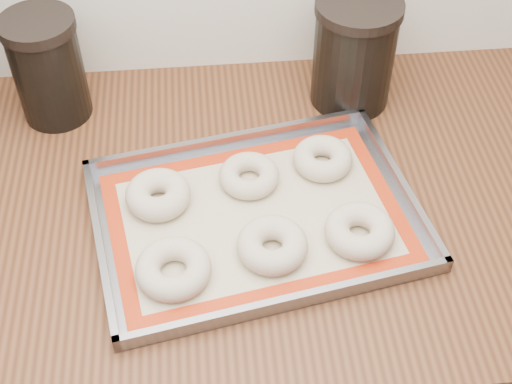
{
  "coord_description": "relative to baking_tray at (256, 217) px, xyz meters",
  "views": [
    {
      "loc": [
        0.12,
        0.95,
        1.69
      ],
      "look_at": [
        0.18,
        1.62,
        0.96
      ],
      "focal_mm": 50.0,
      "sensor_mm": 36.0,
      "label": 1
    }
  ],
  "objects": [
    {
      "name": "bagel_back_left",
      "position": [
        -0.14,
        0.04,
        0.02
      ],
      "size": [
        0.11,
        0.11,
        0.04
      ],
      "primitive_type": "torus",
      "rotation": [
        0.0,
        0.0,
        -0.09
      ],
      "color": "#C4B098",
      "rests_on": "baking_mat"
    },
    {
      "name": "bagel_front_mid",
      "position": [
        0.02,
        -0.07,
        0.02
      ],
      "size": [
        0.13,
        0.13,
        0.04
      ],
      "primitive_type": "torus",
      "rotation": [
        0.0,
        0.0,
        0.43
      ],
      "color": "#C4B098",
      "rests_on": "baking_mat"
    },
    {
      "name": "countertop",
      "position": [
        -0.18,
        0.05,
        -0.03
      ],
      "size": [
        3.06,
        0.68,
        0.04
      ],
      "primitive_type": "cube",
      "color": "brown",
      "rests_on": "cabinet"
    },
    {
      "name": "baking_mat",
      "position": [
        0.0,
        0.0,
        -0.0
      ],
      "size": [
        0.47,
        0.36,
        0.0
      ],
      "rotation": [
        0.0,
        0.0,
        0.18
      ],
      "color": "#C6B793",
      "rests_on": "baking_tray"
    },
    {
      "name": "cabinet",
      "position": [
        -0.18,
        0.05,
        -0.48
      ],
      "size": [
        3.0,
        0.65,
        0.86
      ],
      "primitive_type": "cube",
      "color": "#5E6A5E",
      "rests_on": "floor"
    },
    {
      "name": "baking_tray",
      "position": [
        0.0,
        0.0,
        0.0
      ],
      "size": [
        0.51,
        0.41,
        0.03
      ],
      "rotation": [
        0.0,
        0.0,
        0.18
      ],
      "color": "gray",
      "rests_on": "countertop"
    },
    {
      "name": "canister_right",
      "position": [
        0.19,
        0.26,
        0.09
      ],
      "size": [
        0.14,
        0.14,
        0.19
      ],
      "color": "black",
      "rests_on": "countertop"
    },
    {
      "name": "bagel_back_right",
      "position": [
        0.11,
        0.1,
        0.01
      ],
      "size": [
        0.1,
        0.1,
        0.03
      ],
      "primitive_type": "torus",
      "rotation": [
        0.0,
        0.0,
        -0.08
      ],
      "color": "#C4B098",
      "rests_on": "baking_mat"
    },
    {
      "name": "canister_mid",
      "position": [
        -0.31,
        0.27,
        0.08
      ],
      "size": [
        0.12,
        0.12,
        0.18
      ],
      "color": "black",
      "rests_on": "countertop"
    },
    {
      "name": "bagel_back_mid",
      "position": [
        -0.0,
        0.07,
        0.01
      ],
      "size": [
        0.12,
        0.12,
        0.03
      ],
      "primitive_type": "torus",
      "rotation": [
        0.0,
        0.0,
        0.39
      ],
      "color": "#C4B098",
      "rests_on": "baking_mat"
    },
    {
      "name": "bagel_front_left",
      "position": [
        -0.12,
        -0.09,
        0.01
      ],
      "size": [
        0.12,
        0.12,
        0.03
      ],
      "primitive_type": "torus",
      "rotation": [
        0.0,
        0.0,
        -0.13
      ],
      "color": "#C4B098",
      "rests_on": "baking_mat"
    },
    {
      "name": "bagel_front_right",
      "position": [
        0.14,
        -0.05,
        0.02
      ],
      "size": [
        0.11,
        0.11,
        0.04
      ],
      "primitive_type": "torus",
      "rotation": [
        0.0,
        0.0,
        0.11
      ],
      "color": "#C4B098",
      "rests_on": "baking_mat"
    }
  ]
}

